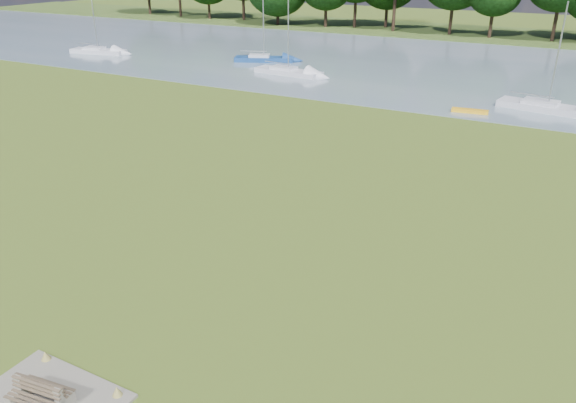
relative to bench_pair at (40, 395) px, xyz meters
The scene contains 9 objects.
ground 14.01m from the bench_pair, 90.00° to the left, with size 220.00×220.00×0.00m, color olive.
river 56.00m from the bench_pair, 90.00° to the left, with size 220.00×40.00×0.10m, color slate.
far_bank 86.00m from the bench_pair, 90.00° to the left, with size 220.00×20.00×0.40m, color #4C6626.
bench_pair is the anchor object (origin of this frame).
kayak 38.20m from the bench_pair, 84.14° to the left, with size 2.83×0.66×0.28m, color #FFB218.
sailboat_1 42.52m from the bench_pair, 77.51° to the left, with size 7.92×3.42×8.38m.
sailboat_3 54.37m from the bench_pair, 114.04° to the left, with size 6.98×4.45×8.16m.
sailboat_4 62.23m from the bench_pair, 134.17° to the left, with size 7.37×3.30×8.91m.
sailboat_5 47.35m from the bench_pair, 109.95° to the left, with size 7.58×2.78×8.98m.
Camera 1 is at (11.90, -21.38, 11.86)m, focal length 35.00 mm.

